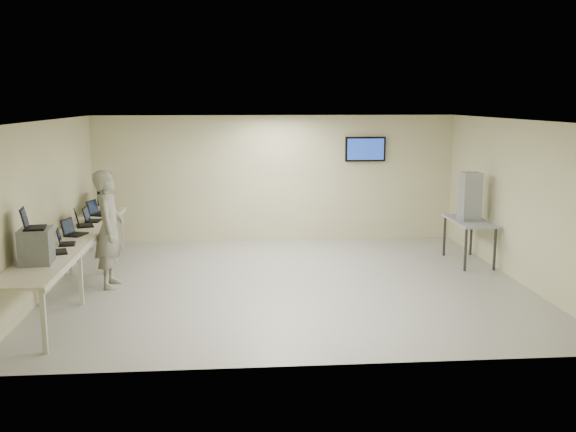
{
  "coord_description": "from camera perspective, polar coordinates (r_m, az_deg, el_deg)",
  "views": [
    {
      "loc": [
        -0.91,
        -10.67,
        3.13
      ],
      "look_at": [
        0.0,
        0.2,
        1.15
      ],
      "focal_mm": 40.0,
      "sensor_mm": 36.0,
      "label": 1
    }
  ],
  "objects": [
    {
      "name": "laptop_2",
      "position": [
        11.28,
        -18.61,
        -1.27
      ],
      "size": [
        0.4,
        0.43,
        0.28
      ],
      "rotation": [
        0.0,
        0.0,
        -0.3
      ],
      "color": "black",
      "rests_on": "workbench"
    },
    {
      "name": "soldier",
      "position": [
        11.16,
        -15.6,
        -1.13
      ],
      "size": [
        0.49,
        0.74,
        1.99
      ],
      "primitive_type": "imported",
      "rotation": [
        0.0,
        0.0,
        1.59
      ],
      "color": "slate",
      "rests_on": "ground"
    },
    {
      "name": "laptop_4",
      "position": [
        12.47,
        -17.16,
        -0.15
      ],
      "size": [
        0.29,
        0.35,
        0.27
      ],
      "rotation": [
        0.0,
        0.0,
        -0.03
      ],
      "color": "black",
      "rests_on": "workbench"
    },
    {
      "name": "laptop_5",
      "position": [
        13.13,
        -16.63,
        0.42
      ],
      "size": [
        0.42,
        0.45,
        0.3
      ],
      "rotation": [
        0.0,
        0.0,
        -0.31
      ],
      "color": "black",
      "rests_on": "workbench"
    },
    {
      "name": "workbench",
      "position": [
        11.24,
        -18.47,
        -2.08
      ],
      "size": [
        0.76,
        6.0,
        0.9
      ],
      "color": "beige",
      "rests_on": "ground"
    },
    {
      "name": "equipment_box",
      "position": [
        9.49,
        -21.47,
        -2.5
      ],
      "size": [
        0.45,
        0.51,
        0.49
      ],
      "primitive_type": "cube",
      "rotation": [
        0.0,
        0.0,
        0.09
      ],
      "color": "slate",
      "rests_on": "workbench"
    },
    {
      "name": "laptop_on_box",
      "position": [
        9.45,
        -21.93,
        -0.61
      ],
      "size": [
        0.36,
        0.41,
        0.29
      ],
      "rotation": [
        0.0,
        0.0,
        0.17
      ],
      "color": "black",
      "rests_on": "equipment_box"
    },
    {
      "name": "laptop_0",
      "position": [
        10.09,
        -20.15,
        -2.68
      ],
      "size": [
        0.4,
        0.43,
        0.29
      ],
      "rotation": [
        0.0,
        0.0,
        0.32
      ],
      "color": "black",
      "rests_on": "workbench"
    },
    {
      "name": "laptop_3",
      "position": [
        12.05,
        -17.9,
        -0.51
      ],
      "size": [
        0.42,
        0.45,
        0.3
      ],
      "rotation": [
        0.0,
        0.0,
        0.29
      ],
      "color": "black",
      "rests_on": "workbench"
    },
    {
      "name": "room",
      "position": [
        10.9,
        0.24,
        1.22
      ],
      "size": [
        8.01,
        7.01,
        2.81
      ],
      "color": "#A6A394",
      "rests_on": "ground"
    },
    {
      "name": "side_table",
      "position": [
        12.86,
        15.83,
        -0.67
      ],
      "size": [
        0.66,
        1.41,
        0.84
      ],
      "color": "gray",
      "rests_on": "ground"
    },
    {
      "name": "storage_bins",
      "position": [
        12.77,
        15.86,
        1.69
      ],
      "size": [
        0.35,
        0.39,
        0.93
      ],
      "color": "#8F959B",
      "rests_on": "side_table"
    },
    {
      "name": "laptop_1",
      "position": [
        10.6,
        -19.31,
        -2.07
      ],
      "size": [
        0.32,
        0.36,
        0.25
      ],
      "rotation": [
        0.0,
        0.0,
        0.18
      ],
      "color": "black",
      "rests_on": "workbench"
    },
    {
      "name": "monitor_near",
      "position": [
        13.45,
        -16.26,
        1.6
      ],
      "size": [
        0.22,
        0.49,
        0.49
      ],
      "color": "black",
      "rests_on": "workbench"
    },
    {
      "name": "monitor_far",
      "position": [
        13.77,
        -16.0,
        1.76
      ],
      "size": [
        0.21,
        0.48,
        0.47
      ],
      "color": "black",
      "rests_on": "workbench"
    }
  ]
}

